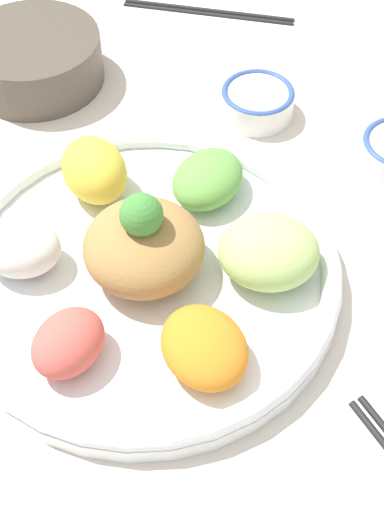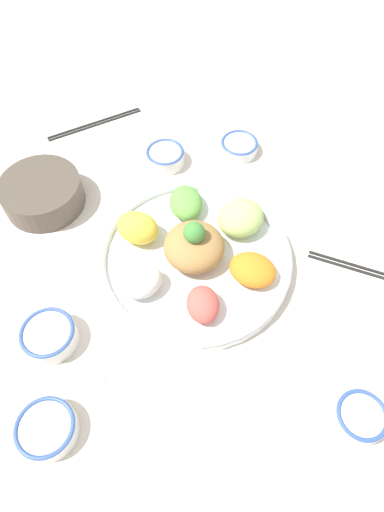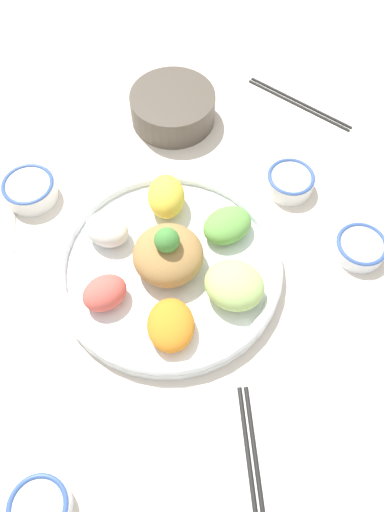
{
  "view_description": "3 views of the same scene",
  "coord_description": "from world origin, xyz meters",
  "px_view_note": "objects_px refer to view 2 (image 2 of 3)",
  "views": [
    {
      "loc": [
        -0.03,
        -0.43,
        0.58
      ],
      "look_at": [
        0.03,
        -0.01,
        0.04
      ],
      "focal_mm": 50.0,
      "sensor_mm": 36.0,
      "label": 1
    },
    {
      "loc": [
        -0.36,
        -0.31,
        0.73
      ],
      "look_at": [
        -0.06,
        -0.03,
        0.1
      ],
      "focal_mm": 30.0,
      "sensor_mm": 36.0,
      "label": 2
    },
    {
      "loc": [
        0.14,
        -0.38,
        0.76
      ],
      "look_at": [
        0.03,
        -0.02,
        0.1
      ],
      "focal_mm": 35.0,
      "sensor_mm": 36.0,
      "label": 3
    }
  ],
  "objects_px": {
    "sauce_bowl_red": "(49,336)",
    "rice_bowl_blue": "(360,417)",
    "chopsticks_pair_near": "(95,123)",
    "rice_bowl_plain": "(239,146)",
    "side_serving_bowl": "(42,192)",
    "salad_platter": "(195,252)",
    "chopsticks_pair_far": "(366,270)",
    "sauce_bowl_far": "(165,156)",
    "sauce_bowl_dark": "(47,429)",
    "serving_spoon_main": "(106,379)"
  },
  "relations": [
    {
      "from": "rice_bowl_blue",
      "to": "sauce_bowl_far",
      "type": "relative_size",
      "value": 0.93
    },
    {
      "from": "rice_bowl_plain",
      "to": "chopsticks_pair_far",
      "type": "bearing_deg",
      "value": -103.59
    },
    {
      "from": "chopsticks_pair_far",
      "to": "salad_platter",
      "type": "bearing_deg",
      "value": -163.63
    },
    {
      "from": "sauce_bowl_far",
      "to": "chopsticks_pair_near",
      "type": "distance_m",
      "value": 0.23
    },
    {
      "from": "rice_bowl_plain",
      "to": "chopsticks_pair_near",
      "type": "relative_size",
      "value": 0.37
    },
    {
      "from": "salad_platter",
      "to": "rice_bowl_blue",
      "type": "xyz_separation_m",
      "value": [
        -0.05,
        -0.4,
        -0.01
      ]
    },
    {
      "from": "serving_spoon_main",
      "to": "rice_bowl_blue",
      "type": "bearing_deg",
      "value": -172.32
    },
    {
      "from": "sauce_bowl_red",
      "to": "sauce_bowl_dark",
      "type": "xyz_separation_m",
      "value": [
        -0.1,
        -0.12,
        -0.0
      ]
    },
    {
      "from": "rice_bowl_plain",
      "to": "side_serving_bowl",
      "type": "height_order",
      "value": "side_serving_bowl"
    },
    {
      "from": "sauce_bowl_dark",
      "to": "rice_bowl_plain",
      "type": "distance_m",
      "value": 0.72
    },
    {
      "from": "chopsticks_pair_far",
      "to": "rice_bowl_plain",
      "type": "bearing_deg",
      "value": 145.11
    },
    {
      "from": "sauce_bowl_red",
      "to": "rice_bowl_blue",
      "type": "xyz_separation_m",
      "value": [
        0.25,
        -0.48,
        -0.0
      ]
    },
    {
      "from": "chopsticks_pair_far",
      "to": "serving_spoon_main",
      "type": "relative_size",
      "value": 1.7
    },
    {
      "from": "rice_bowl_blue",
      "to": "chopsticks_pair_far",
      "type": "xyz_separation_m",
      "value": [
        0.26,
        0.13,
        -0.02
      ]
    },
    {
      "from": "sauce_bowl_dark",
      "to": "sauce_bowl_far",
      "type": "xyz_separation_m",
      "value": [
        0.56,
        0.28,
        0.0
      ]
    },
    {
      "from": "sauce_bowl_far",
      "to": "chopsticks_pair_near",
      "type": "xyz_separation_m",
      "value": [
        -0.02,
        0.23,
        -0.02
      ]
    },
    {
      "from": "rice_bowl_plain",
      "to": "side_serving_bowl",
      "type": "bearing_deg",
      "value": 152.34
    },
    {
      "from": "salad_platter",
      "to": "chopsticks_pair_near",
      "type": "bearing_deg",
      "value": 73.54
    },
    {
      "from": "sauce_bowl_dark",
      "to": "serving_spoon_main",
      "type": "relative_size",
      "value": 0.74
    },
    {
      "from": "rice_bowl_blue",
      "to": "rice_bowl_plain",
      "type": "relative_size",
      "value": 0.93
    },
    {
      "from": "serving_spoon_main",
      "to": "chopsticks_pair_near",
      "type": "bearing_deg",
      "value": -64.56
    },
    {
      "from": "rice_bowl_blue",
      "to": "side_serving_bowl",
      "type": "distance_m",
      "value": 0.75
    },
    {
      "from": "side_serving_bowl",
      "to": "salad_platter",
      "type": "bearing_deg",
      "value": -72.71
    },
    {
      "from": "rice_bowl_plain",
      "to": "serving_spoon_main",
      "type": "relative_size",
      "value": 0.69
    },
    {
      "from": "rice_bowl_plain",
      "to": "sauce_bowl_red",
      "type": "bearing_deg",
      "value": -174.93
    },
    {
      "from": "chopsticks_pair_near",
      "to": "rice_bowl_plain",
      "type": "bearing_deg",
      "value": 137.07
    },
    {
      "from": "sauce_bowl_far",
      "to": "serving_spoon_main",
      "type": "xyz_separation_m",
      "value": [
        -0.44,
        -0.28,
        -0.02
      ]
    },
    {
      "from": "sauce_bowl_red",
      "to": "chopsticks_pair_near",
      "type": "height_order",
      "value": "sauce_bowl_red"
    },
    {
      "from": "rice_bowl_blue",
      "to": "sauce_bowl_dark",
      "type": "bearing_deg",
      "value": 134.06
    },
    {
      "from": "chopsticks_pair_near",
      "to": "sauce_bowl_dark",
      "type": "bearing_deg",
      "value": 63.9
    },
    {
      "from": "sauce_bowl_dark",
      "to": "chopsticks_pair_far",
      "type": "distance_m",
      "value": 0.65
    },
    {
      "from": "rice_bowl_blue",
      "to": "side_serving_bowl",
      "type": "relative_size",
      "value": 0.48
    },
    {
      "from": "rice_bowl_plain",
      "to": "chopsticks_pair_near",
      "type": "height_order",
      "value": "rice_bowl_plain"
    },
    {
      "from": "rice_bowl_blue",
      "to": "sauce_bowl_dark",
      "type": "relative_size",
      "value": 0.86
    },
    {
      "from": "salad_platter",
      "to": "sauce_bowl_red",
      "type": "distance_m",
      "value": 0.31
    },
    {
      "from": "side_serving_bowl",
      "to": "serving_spoon_main",
      "type": "xyz_separation_m",
      "value": [
        -0.18,
        -0.39,
        -0.03
      ]
    },
    {
      "from": "sauce_bowl_far",
      "to": "side_serving_bowl",
      "type": "distance_m",
      "value": 0.29
    },
    {
      "from": "salad_platter",
      "to": "sauce_bowl_dark",
      "type": "distance_m",
      "value": 0.4
    },
    {
      "from": "sauce_bowl_dark",
      "to": "sauce_bowl_far",
      "type": "distance_m",
      "value": 0.62
    },
    {
      "from": "sauce_bowl_dark",
      "to": "chopsticks_pair_far",
      "type": "xyz_separation_m",
      "value": [
        0.61,
        -0.22,
        -0.02
      ]
    },
    {
      "from": "sauce_bowl_red",
      "to": "chopsticks_pair_far",
      "type": "xyz_separation_m",
      "value": [
        0.51,
        -0.34,
        -0.02
      ]
    },
    {
      "from": "salad_platter",
      "to": "chopsticks_pair_far",
      "type": "xyz_separation_m",
      "value": [
        0.21,
        -0.27,
        -0.02
      ]
    },
    {
      "from": "salad_platter",
      "to": "chopsticks_pair_far",
      "type": "height_order",
      "value": "salad_platter"
    },
    {
      "from": "rice_bowl_blue",
      "to": "serving_spoon_main",
      "type": "bearing_deg",
      "value": 122.95
    },
    {
      "from": "sauce_bowl_far",
      "to": "chopsticks_pair_far",
      "type": "distance_m",
      "value": 0.51
    },
    {
      "from": "serving_spoon_main",
      "to": "sauce_bowl_far",
      "type": "bearing_deg",
      "value": -82.58
    },
    {
      "from": "rice_bowl_blue",
      "to": "chopsticks_pair_near",
      "type": "xyz_separation_m",
      "value": [
        0.19,
        0.86,
        -0.02
      ]
    },
    {
      "from": "serving_spoon_main",
      "to": "sauce_bowl_dark",
      "type": "bearing_deg",
      "value": 62.73
    },
    {
      "from": "rice_bowl_blue",
      "to": "rice_bowl_plain",
      "type": "height_order",
      "value": "rice_bowl_blue"
    },
    {
      "from": "salad_platter",
      "to": "sauce_bowl_far",
      "type": "bearing_deg",
      "value": 55.77
    }
  ]
}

